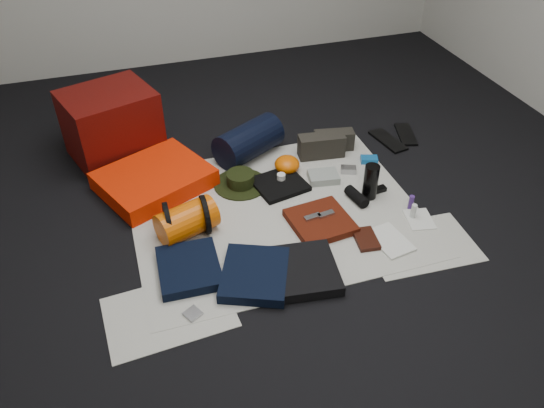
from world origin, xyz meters
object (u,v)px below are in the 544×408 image
object	(u,v)px
red_cabinet	(112,124)
paperback_book	(366,239)
navy_duffel	(249,141)
sleeping_pad	(154,179)
stuff_sack	(187,221)
compact_camera	(348,170)
water_bottle	(371,182)

from	to	relation	value
red_cabinet	paperback_book	distance (m)	1.77
paperback_book	navy_duffel	bearing A→B (deg)	117.66
sleeping_pad	stuff_sack	world-z (taller)	stuff_sack
navy_duffel	red_cabinet	bearing A→B (deg)	130.78
sleeping_pad	stuff_sack	xyz separation A→B (m)	(0.11, -0.49, 0.04)
compact_camera	paperback_book	distance (m)	0.64
navy_duffel	paperback_book	size ratio (longest dim) A/B	2.54
stuff_sack	paperback_book	bearing A→B (deg)	-21.33
red_cabinet	sleeping_pad	distance (m)	0.52
stuff_sack	water_bottle	world-z (taller)	water_bottle
water_bottle	paperback_book	size ratio (longest dim) A/B	1.25
navy_duffel	compact_camera	world-z (taller)	navy_duffel
red_cabinet	water_bottle	bearing A→B (deg)	-52.68
compact_camera	stuff_sack	bearing A→B (deg)	-144.13
red_cabinet	sleeping_pad	size ratio (longest dim) A/B	0.87
stuff_sack	navy_duffel	world-z (taller)	navy_duffel
compact_camera	paperback_book	size ratio (longest dim) A/B	0.55
navy_duffel	paperback_book	distance (m)	1.06
paperback_book	stuff_sack	bearing A→B (deg)	165.70
red_cabinet	stuff_sack	size ratio (longest dim) A/B	1.70
sleeping_pad	compact_camera	xyz separation A→B (m)	(1.18, -0.22, -0.04)
paperback_book	compact_camera	bearing A→B (deg)	81.18
water_bottle	paperback_book	world-z (taller)	water_bottle
red_cabinet	stuff_sack	bearing A→B (deg)	-90.83
red_cabinet	compact_camera	distance (m)	1.54
navy_duffel	sleeping_pad	bearing A→B (deg)	164.44
navy_duffel	paperback_book	xyz separation A→B (m)	(0.37, -0.99, -0.10)
sleeping_pad	water_bottle	world-z (taller)	water_bottle
stuff_sack	paperback_book	size ratio (longest dim) A/B	1.81
navy_duffel	paperback_book	world-z (taller)	navy_duffel
water_bottle	paperback_book	xyz separation A→B (m)	(-0.19, -0.35, -0.10)
sleeping_pad	navy_duffel	distance (m)	0.66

